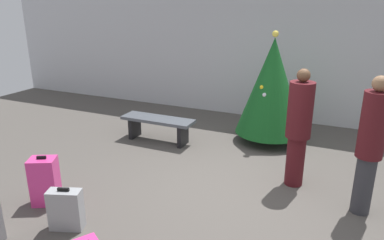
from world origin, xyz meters
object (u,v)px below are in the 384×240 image
traveller_0 (370,143)px  waiting_bench (158,124)px  suitcase_2 (66,210)px  holiday_tree (272,87)px  suitcase_1 (45,181)px  traveller_1 (299,126)px

traveller_0 → waiting_bench: bearing=163.2°
traveller_0 → suitcase_2: size_ratio=3.32×
holiday_tree → traveller_0: holiday_tree is taller
waiting_bench → traveller_0: size_ratio=0.80×
traveller_0 → suitcase_2: (-3.25, -1.87, -0.71)m
holiday_tree → suitcase_1: (-2.24, -3.54, -0.78)m
traveller_1 → suitcase_2: 3.33m
traveller_0 → traveller_1: traveller_0 is taller
traveller_1 → suitcase_1: traveller_1 is taller
suitcase_1 → suitcase_2: 0.75m
holiday_tree → suitcase_2: 4.26m
holiday_tree → waiting_bench: (-1.99, -0.89, -0.75)m
traveller_1 → waiting_bench: bearing=165.8°
waiting_bench → suitcase_1: suitcase_1 is taller
holiday_tree → waiting_bench: holiday_tree is taller
holiday_tree → traveller_0: bearing=-50.0°
holiday_tree → suitcase_2: bearing=-112.2°
traveller_1 → suitcase_2: bearing=-135.5°
holiday_tree → suitcase_1: 4.26m
traveller_0 → suitcase_1: bearing=-158.5°
holiday_tree → traveller_1: size_ratio=1.22×
suitcase_1 → traveller_1: bearing=33.2°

